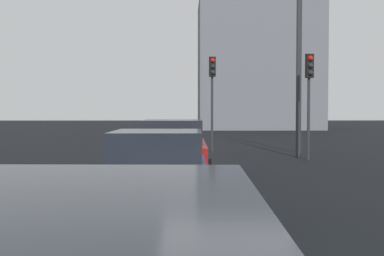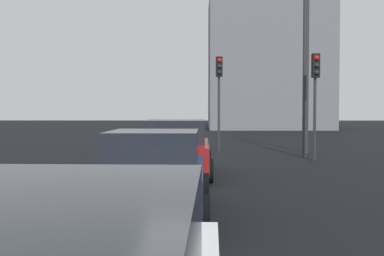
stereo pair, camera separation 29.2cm
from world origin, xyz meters
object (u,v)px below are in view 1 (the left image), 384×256
street_lamp_far (300,43)px  street_lamp_kerbside (298,48)px  car_navy_right_second (158,176)px  traffic_light_near_left (309,84)px  car_red_right_lead (173,149)px  traffic_light_near_right (212,84)px

street_lamp_far → street_lamp_kerbside: bearing=165.3°
car_navy_right_second → traffic_light_near_left: traffic_light_near_left is taller
car_red_right_lead → street_lamp_far: size_ratio=0.54×
traffic_light_near_left → traffic_light_near_right: traffic_light_near_right is taller
traffic_light_near_left → car_red_right_lead: bearing=-54.4°
car_navy_right_second → street_lamp_kerbside: (11.29, -5.02, 3.66)m
car_red_right_lead → street_lamp_kerbside: (5.65, -4.90, 3.63)m
traffic_light_near_right → street_lamp_far: street_lamp_far is taller
car_navy_right_second → street_lamp_far: (13.13, -5.51, 4.09)m
traffic_light_near_right → street_lamp_kerbside: bearing=43.0°
car_navy_right_second → traffic_light_near_right: bearing=-6.2°
car_navy_right_second → street_lamp_far: 14.81m
car_navy_right_second → street_lamp_kerbside: size_ratio=0.55×
car_navy_right_second → traffic_light_near_left: size_ratio=1.04×
car_navy_right_second → street_lamp_far: bearing=-22.0°
traffic_light_near_right → street_lamp_far: 4.26m
car_navy_right_second → street_lamp_far: size_ratio=0.50×
traffic_light_near_right → street_lamp_kerbside: 4.45m
car_red_right_lead → street_lamp_far: bearing=-35.4°
car_red_right_lead → traffic_light_near_left: bearing=-48.8°
car_red_right_lead → traffic_light_near_right: traffic_light_near_right is taller
street_lamp_far → traffic_light_near_left: bearing=173.8°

